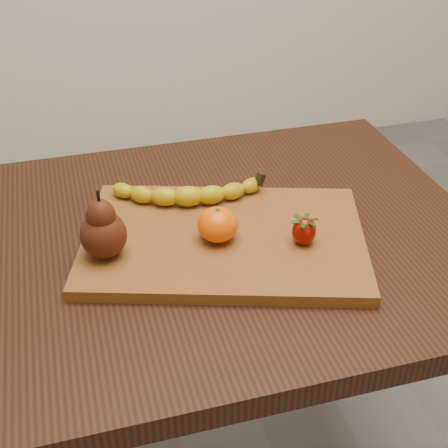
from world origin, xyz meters
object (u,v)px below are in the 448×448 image
object	(u,v)px
cutting_board	(224,239)
mandarin	(218,225)
table	(187,284)
pear	(102,224)

from	to	relation	value
cutting_board	mandarin	size ratio (longest dim) A/B	6.97
cutting_board	mandarin	xyz separation A→B (m)	(-0.01, -0.01, 0.04)
table	cutting_board	bearing A→B (deg)	-31.15
pear	mandarin	size ratio (longest dim) A/B	1.72
table	mandarin	world-z (taller)	mandarin
table	pear	xyz separation A→B (m)	(-0.13, -0.04, 0.17)
table	mandarin	bearing A→B (deg)	-44.93
pear	mandarin	bearing A→B (deg)	-2.81
table	cutting_board	size ratio (longest dim) A/B	2.22
cutting_board	pear	world-z (taller)	pear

